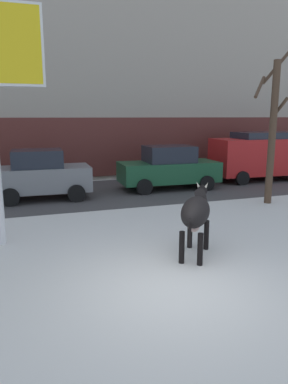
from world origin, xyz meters
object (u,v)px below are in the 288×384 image
object	(u,v)px
car_darkgreen_sedan	(169,168)
pedestrian_near_billboard	(246,156)
cow_black	(196,212)
car_grey_hatchback	(41,175)
car_red_van	(260,155)
bare_tree_left_lot	(273,125)

from	to	relation	value
car_darkgreen_sedan	pedestrian_near_billboard	bearing A→B (deg)	27.89
car_darkgreen_sedan	cow_black	bearing A→B (deg)	-107.99
car_grey_hatchback	car_darkgreen_sedan	distance (m)	5.28
car_grey_hatchback	pedestrian_near_billboard	size ratio (longest dim) A/B	2.05
car_red_van	pedestrian_near_billboard	bearing A→B (deg)	68.77
car_grey_hatchback	bare_tree_left_lot	distance (m)	8.54
cow_black	car_red_van	size ratio (longest dim) A/B	0.38
cow_black	bare_tree_left_lot	distance (m)	6.30
cow_black	car_grey_hatchback	size ratio (longest dim) A/B	0.50
car_red_van	bare_tree_left_lot	world-z (taller)	bare_tree_left_lot
car_grey_hatchback	car_darkgreen_sedan	size ratio (longest dim) A/B	0.83
car_darkgreen_sedan	bare_tree_left_lot	size ratio (longest dim) A/B	0.78
car_darkgreen_sedan	car_red_van	xyz separation A→B (m)	(5.02, 0.60, 0.33)
car_grey_hatchback	pedestrian_near_billboard	distance (m)	11.83
car_grey_hatchback	bare_tree_left_lot	bearing A→B (deg)	-22.75
car_grey_hatchback	pedestrian_near_billboard	xyz separation A→B (m)	(11.30, 3.50, -0.05)
cow_black	car_darkgreen_sedan	xyz separation A→B (m)	(2.35, 7.25, -0.09)
cow_black	car_darkgreen_sedan	world-z (taller)	car_darkgreen_sedan
cow_black	bare_tree_left_lot	size ratio (longest dim) A/B	0.33
cow_black	pedestrian_near_billboard	xyz separation A→B (m)	(8.38, 10.44, -0.11)
car_darkgreen_sedan	bare_tree_left_lot	xyz separation A→B (m)	(2.43, -3.54, 1.84)
car_darkgreen_sedan	pedestrian_near_billboard	distance (m)	6.82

